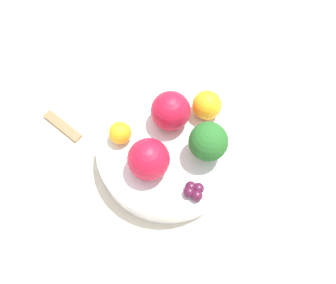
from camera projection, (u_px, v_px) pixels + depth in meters
The scene contains 10 objects.
ground_plane at pixel (168, 162), 0.55m from camera, with size 6.00×6.00×0.00m, color gray.
table_surface at pixel (168, 160), 0.54m from camera, with size 1.20×1.20×0.02m.
bowl at pixel (168, 151), 0.51m from camera, with size 0.22×0.22×0.04m.
broccoli at pixel (208, 142), 0.45m from camera, with size 0.06×0.06×0.07m.
apple_red at pixel (171, 111), 0.48m from camera, with size 0.06×0.06×0.06m.
apple_green at pixel (149, 159), 0.45m from camera, with size 0.06×0.06×0.06m.
orange_front at pixel (207, 105), 0.50m from camera, with size 0.05×0.05×0.05m.
orange_back at pixel (120, 133), 0.48m from camera, with size 0.03×0.03×0.03m.
grape_cluster at pixel (194, 191), 0.45m from camera, with size 0.03×0.03×0.02m.
spoon at pixel (62, 126), 0.55m from camera, with size 0.04×0.08×0.01m.
Camera 1 is at (0.11, 0.19, 0.50)m, focal length 35.00 mm.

